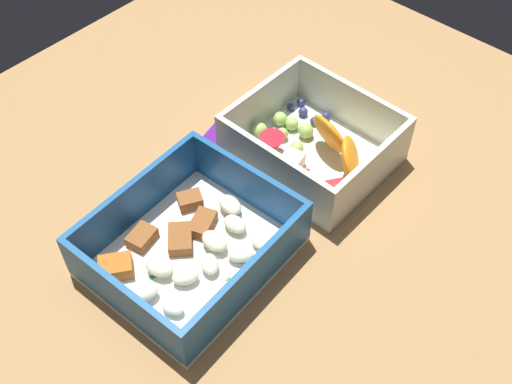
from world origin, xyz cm
name	(u,v)px	position (x,y,z in cm)	size (l,w,h in cm)	color
table_surface	(274,214)	(0.00, 0.00, 1.00)	(80.00, 80.00, 2.00)	#9E7547
pasta_container	(191,248)	(-10.20, 1.80, 3.79)	(18.64, 16.22, 5.83)	white
fruit_bowl	(313,145)	(8.02, 1.48, 4.18)	(14.03, 15.90, 6.16)	silver
candy_bar	(213,142)	(2.16, 11.01, 2.60)	(7.00, 2.40, 1.20)	#51197A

